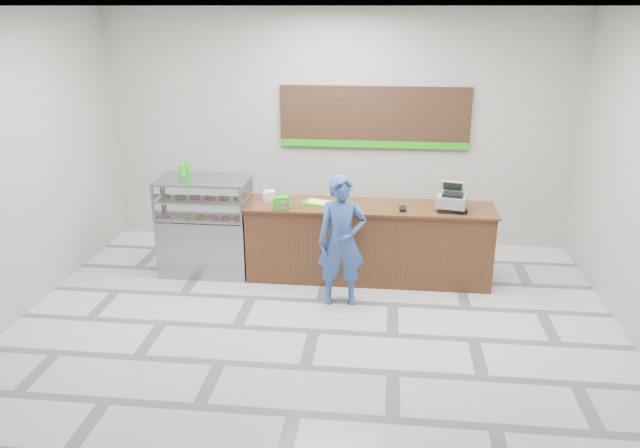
# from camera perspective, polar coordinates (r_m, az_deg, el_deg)

# --- Properties ---
(floor) EXTENTS (7.00, 7.00, 0.00)m
(floor) POSITION_cam_1_polar(r_m,az_deg,el_deg) (7.20, -0.56, -9.76)
(floor) COLOR silver
(floor) RESTS_ON ground
(back_wall) EXTENTS (7.00, 0.00, 7.00)m
(back_wall) POSITION_cam_1_polar(r_m,az_deg,el_deg) (9.44, 1.58, 8.64)
(back_wall) COLOR #B5B0A6
(back_wall) RESTS_ON floor
(ceiling) EXTENTS (7.00, 7.00, 0.00)m
(ceiling) POSITION_cam_1_polar(r_m,az_deg,el_deg) (6.29, -0.67, 19.33)
(ceiling) COLOR silver
(ceiling) RESTS_ON back_wall
(sales_counter) EXTENTS (3.26, 0.76, 1.03)m
(sales_counter) POSITION_cam_1_polar(r_m,az_deg,el_deg) (8.35, 4.44, -1.67)
(sales_counter) COLOR brown
(sales_counter) RESTS_ON floor
(display_case) EXTENTS (1.22, 0.72, 1.33)m
(display_case) POSITION_cam_1_polar(r_m,az_deg,el_deg) (8.64, -10.41, -0.08)
(display_case) COLOR gray
(display_case) RESTS_ON floor
(menu_board) EXTENTS (2.80, 0.06, 0.90)m
(menu_board) POSITION_cam_1_polar(r_m,az_deg,el_deg) (9.34, 4.98, 9.60)
(menu_board) COLOR black
(menu_board) RESTS_ON back_wall
(cash_register) EXTENTS (0.44, 0.46, 0.35)m
(cash_register) POSITION_cam_1_polar(r_m,az_deg,el_deg) (8.13, 11.98, 2.18)
(cash_register) COLOR black
(cash_register) RESTS_ON sales_counter
(card_terminal) EXTENTS (0.09, 0.17, 0.04)m
(card_terminal) POSITION_cam_1_polar(r_m,az_deg,el_deg) (8.02, 7.58, 1.38)
(card_terminal) COLOR black
(card_terminal) RESTS_ON sales_counter
(serving_tray) EXTENTS (0.44, 0.37, 0.02)m
(serving_tray) POSITION_cam_1_polar(r_m,az_deg,el_deg) (8.25, -0.31, 2.00)
(serving_tray) COLOR #2FC205
(serving_tray) RESTS_ON sales_counter
(napkin_box) EXTENTS (0.15, 0.15, 0.13)m
(napkin_box) POSITION_cam_1_polar(r_m,az_deg,el_deg) (8.42, -4.66, 2.65)
(napkin_box) COLOR white
(napkin_box) RESTS_ON sales_counter
(straw_cup) EXTENTS (0.08, 0.08, 0.12)m
(straw_cup) POSITION_cam_1_polar(r_m,az_deg,el_deg) (8.34, -4.98, 2.46)
(straw_cup) COLOR silver
(straw_cup) RESTS_ON sales_counter
(promo_box) EXTENTS (0.22, 0.18, 0.17)m
(promo_box) POSITION_cam_1_polar(r_m,az_deg,el_deg) (8.01, -3.57, 1.95)
(promo_box) COLOR #1FC00F
(promo_box) RESTS_ON sales_counter
(donut_decal) EXTENTS (0.16, 0.16, 0.00)m
(donut_decal) POSITION_cam_1_polar(r_m,az_deg,el_deg) (8.21, 10.96, 1.47)
(donut_decal) COLOR #D75978
(donut_decal) RESTS_ON sales_counter
(green_cup_left) EXTENTS (0.10, 0.10, 0.15)m
(green_cup_left) POSITION_cam_1_polar(r_m,az_deg,el_deg) (8.75, -12.06, 5.04)
(green_cup_left) COLOR #1FC00F
(green_cup_left) RESTS_ON display_case
(green_cup_right) EXTENTS (0.09, 0.09, 0.15)m
(green_cup_right) POSITION_cam_1_polar(r_m,az_deg,el_deg) (8.64, -12.48, 4.83)
(green_cup_right) COLOR #1FC00F
(green_cup_right) RESTS_ON display_case
(customer) EXTENTS (0.64, 0.46, 1.62)m
(customer) POSITION_cam_1_polar(r_m,az_deg,el_deg) (7.54, 2.00, -1.56)
(customer) COLOR #335498
(customer) RESTS_ON floor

